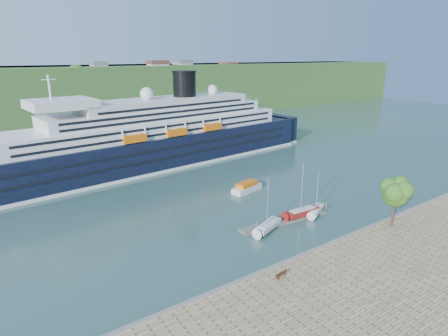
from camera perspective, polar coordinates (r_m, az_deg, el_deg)
The scene contains 11 objects.
ground at distance 61.38m, azimuth 15.75°, elevation -11.77°, with size 400.00×400.00×0.00m, color #2E5249.
far_hillside at distance 183.92m, azimuth -21.67°, elevation 10.46°, with size 400.00×50.00×24.00m, color #345823.
quay_coping at distance 60.74m, azimuth 15.98°, elevation -10.89°, with size 220.00×0.50×0.30m, color slate.
cruise_ship at distance 100.10m, azimuth -11.45°, elevation 7.11°, with size 110.41×16.08×24.79m, color black, non-canonical shape.
park_bench at distance 51.03m, azimuth 8.61°, elevation -15.62°, with size 1.62×0.67×1.04m, color #4F2816, non-canonical shape.
promenade_tree at distance 67.94m, azimuth 24.56°, elevation -4.49°, with size 5.80×5.80×9.61m, color #2B631A, non-canonical shape.
floating_pontoon at distance 68.69m, azimuth 9.19°, elevation -7.94°, with size 18.31×2.24×0.41m, color slate, non-canonical shape.
sailboat_white_near at distance 63.29m, azimuth 6.86°, elevation -5.79°, with size 6.99×1.94×9.03m, color silver, non-canonical shape.
sailboat_red at distance 69.40m, azimuth 12.06°, elevation -3.58°, with size 7.69×2.14×9.94m, color maroon, non-canonical shape.
sailboat_white_far at distance 71.76m, azimuth 14.09°, elevation -3.81°, with size 6.28×1.75×8.12m, color silver, non-canonical shape.
tender_launch at distance 82.25m, azimuth 3.51°, elevation -2.85°, with size 7.70×2.63×2.13m, color orange, non-canonical shape.
Camera 1 is at (-43.00, -33.04, 28.75)m, focal length 30.00 mm.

